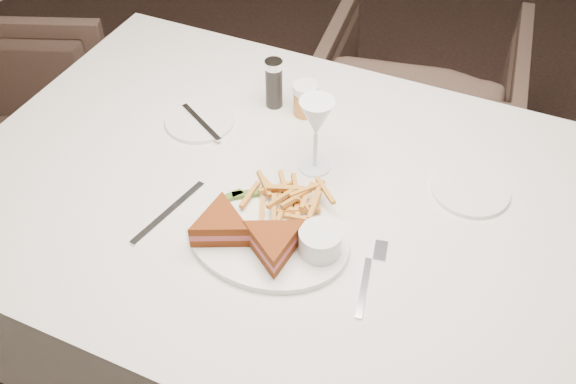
{
  "coord_description": "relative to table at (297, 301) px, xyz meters",
  "views": [
    {
      "loc": [
        0.29,
        -1.21,
        1.69
      ],
      "look_at": [
        -0.12,
        -0.42,
        0.8
      ],
      "focal_mm": 40.0,
      "sensor_mm": 36.0,
      "label": 1
    }
  ],
  "objects": [
    {
      "name": "table_setting",
      "position": [
        -0.01,
        -0.05,
        0.41
      ],
      "size": [
        0.78,
        0.6,
        0.18
      ],
      "color": "white",
      "rests_on": "table"
    },
    {
      "name": "ground",
      "position": [
        0.12,
        0.37,
        -0.38
      ],
      "size": [
        5.0,
        5.0,
        0.0
      ],
      "primitive_type": "plane",
      "color": "black",
      "rests_on": "ground"
    },
    {
      "name": "table",
      "position": [
        0.0,
        0.0,
        0.0
      ],
      "size": [
        1.49,
        1.04,
        0.75
      ],
      "primitive_type": "cube",
      "rotation": [
        0.0,
        0.0,
        0.05
      ],
      "color": "silver",
      "rests_on": "ground"
    },
    {
      "name": "chair_far",
      "position": [
        -0.03,
        0.99,
        -0.04
      ],
      "size": [
        0.74,
        0.71,
        0.67
      ],
      "primitive_type": "imported",
      "rotation": [
        0.0,
        0.0,
        3.31
      ],
      "color": "#44322A",
      "rests_on": "ground"
    }
  ]
}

